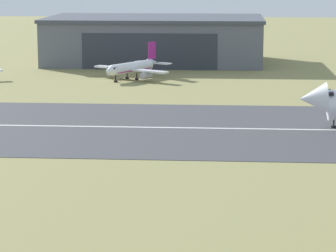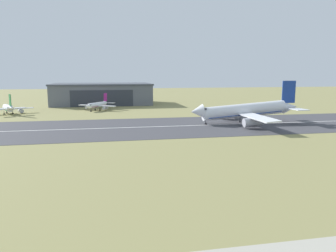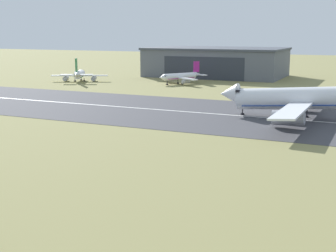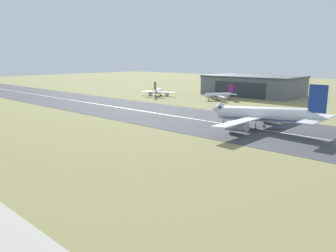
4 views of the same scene
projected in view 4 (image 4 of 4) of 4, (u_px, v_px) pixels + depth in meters
The scene contains 7 objects.
ground_plane at pixel (45, 143), 92.27m from camera, with size 737.71×737.71×0.00m, color olive.
runway_strip at pixel (178, 117), 134.23m from camera, with size 497.71×45.17×0.06m, color #3D3D42.
runway_centreline at pixel (178, 117), 134.23m from camera, with size 447.94×0.70×0.01m, color silver.
hangar_building at pixel (253, 85), 211.67m from camera, with size 59.48×35.50×12.63m.
airplane_landing at pixel (262, 115), 110.59m from camera, with size 42.64×48.85×15.90m.
airplane_parked_west at pixel (158, 92), 208.50m from camera, with size 21.29×17.39×9.52m.
airplane_parked_centre at pixel (219, 95), 187.80m from camera, with size 18.85×18.94×8.31m.
Camera 4 is at (85.97, 15.45, 23.52)m, focal length 35.00 mm.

